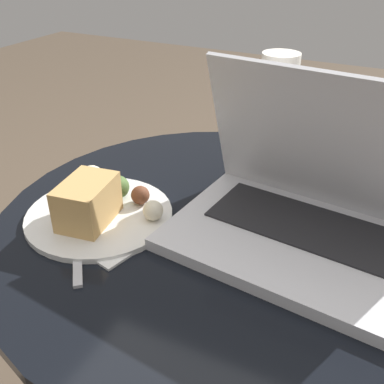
% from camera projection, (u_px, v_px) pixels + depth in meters
% --- Properties ---
extents(table, '(0.71, 0.71, 0.50)m').
position_uv_depth(table, '(219.00, 290.00, 0.77)').
color(table, black).
rests_on(table, ground_plane).
extents(napkin, '(0.19, 0.15, 0.00)m').
position_uv_depth(napkin, '(102.00, 227.00, 0.68)').
color(napkin, white).
rests_on(napkin, table).
extents(laptop, '(0.38, 0.28, 0.24)m').
position_uv_depth(laptop, '(305.00, 209.00, 0.64)').
color(laptop, silver).
rests_on(laptop, table).
extents(beer_glass, '(0.06, 0.06, 0.22)m').
position_uv_depth(beer_glass, '(275.00, 117.00, 0.78)').
color(beer_glass, gold).
rests_on(beer_glass, table).
extents(snack_plate, '(0.23, 0.23, 0.07)m').
position_uv_depth(snack_plate, '(98.00, 205.00, 0.70)').
color(snack_plate, silver).
rests_on(snack_plate, table).
extents(fork, '(0.12, 0.14, 0.00)m').
position_uv_depth(fork, '(77.00, 242.00, 0.65)').
color(fork, '#B2B2B7').
rests_on(fork, table).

